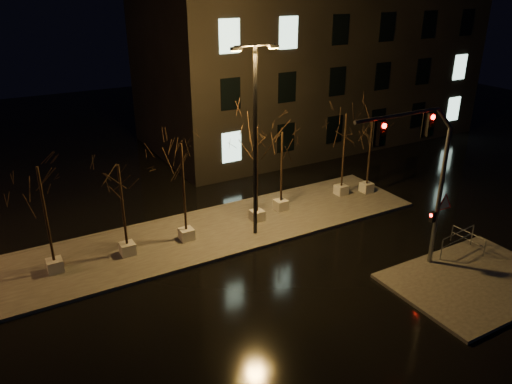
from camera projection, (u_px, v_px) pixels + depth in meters
ground at (279, 292)px, 20.36m from camera, size 90.00×90.00×0.00m
median at (216, 231)px, 25.13m from camera, size 22.00×5.00×0.15m
sidewalk_corner at (474, 281)px, 20.95m from camera, size 7.00×5.00×0.15m
building at (311, 40)px, 38.18m from camera, size 25.00×12.00×15.00m
tree_0 at (41, 191)px, 20.10m from camera, size 1.80×1.80×4.93m
tree_1 at (120, 186)px, 21.57m from camera, size 1.80×1.80×4.46m
tree_2 at (182, 166)px, 22.73m from camera, size 1.80×1.80×4.97m
tree_3 at (257, 149)px, 24.58m from camera, size 1.80×1.80×5.14m
tree_4 at (282, 150)px, 26.00m from camera, size 1.80×1.80×4.50m
tree_5 at (345, 132)px, 27.81m from camera, size 1.80×1.80×4.95m
tree_6 at (371, 135)px, 28.26m from camera, size 1.80×1.80×4.60m
traffic_signal_mast at (425, 168)px, 19.93m from camera, size 5.82×0.23×7.11m
streetlight_main at (255, 131)px, 22.77m from camera, size 2.26×0.33×9.07m
guard_rail_a at (458, 239)px, 22.80m from camera, size 2.42×0.32×1.05m
guard_rail_b at (468, 238)px, 23.13m from camera, size 0.12×1.80×0.85m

